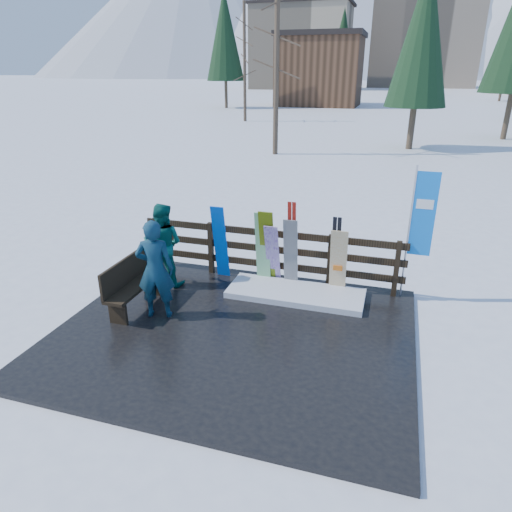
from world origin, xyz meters
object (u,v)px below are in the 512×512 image
(snowboard_0, at_px, (220,242))
(bench, at_px, (131,283))
(person_back, at_px, (163,245))
(snowboard_2, at_px, (267,248))
(rental_flag, at_px, (420,219))
(snowboard_5, at_px, (338,262))
(person_front, at_px, (155,270))
(snowboard_4, at_px, (291,254))
(snowboard_3, at_px, (273,255))
(snowboard_1, at_px, (263,248))

(snowboard_0, bearing_deg, bench, -122.87)
(bench, xyz_separation_m, person_back, (0.10, 1.13, 0.35))
(snowboard_2, distance_m, rental_flag, 2.99)
(snowboard_5, relative_size, person_front, 0.75)
(snowboard_4, xyz_separation_m, snowboard_5, (0.96, 0.00, -0.06))
(rental_flag, bearing_deg, snowboard_5, -169.17)
(snowboard_3, relative_size, person_back, 0.80)
(snowboard_5, bearing_deg, snowboard_3, -180.00)
(bench, xyz_separation_m, rental_flag, (5.01, 2.00, 1.09))
(person_back, bearing_deg, snowboard_2, -167.32)
(snowboard_0, bearing_deg, snowboard_4, 0.00)
(snowboard_2, bearing_deg, snowboard_0, -180.00)
(snowboard_1, relative_size, person_front, 0.87)
(snowboard_0, xyz_separation_m, person_front, (-0.51, -1.85, 0.10))
(snowboard_4, relative_size, person_front, 0.82)
(snowboard_2, bearing_deg, rental_flag, 5.38)
(snowboard_4, relative_size, snowboard_5, 1.10)
(snowboard_1, relative_size, snowboard_3, 1.14)
(snowboard_1, bearing_deg, person_back, -162.80)
(snowboard_2, distance_m, snowboard_5, 1.46)
(snowboard_2, height_order, rental_flag, rental_flag)
(snowboard_4, bearing_deg, bench, -146.66)
(snowboard_1, relative_size, snowboard_2, 0.96)
(snowboard_5, bearing_deg, rental_flag, 10.83)
(snowboard_3, xyz_separation_m, snowboard_4, (0.37, 0.00, 0.07))
(snowboard_2, distance_m, snowboard_4, 0.50)
(snowboard_3, relative_size, person_front, 0.76)
(snowboard_0, xyz_separation_m, snowboard_3, (1.14, 0.00, -0.14))
(bench, bearing_deg, snowboard_5, 25.73)
(snowboard_0, bearing_deg, snowboard_3, 0.00)
(bench, distance_m, snowboard_3, 2.85)
(snowboard_2, height_order, person_back, person_back)
(rental_flag, bearing_deg, snowboard_0, -176.03)
(snowboard_5, bearing_deg, person_front, -148.16)
(snowboard_0, bearing_deg, person_back, -149.44)
(snowboard_1, distance_m, snowboard_5, 1.55)
(snowboard_0, height_order, rental_flag, rental_flag)
(snowboard_3, xyz_separation_m, person_front, (-1.65, -1.85, 0.24))
(snowboard_1, bearing_deg, rental_flag, 5.21)
(snowboard_0, distance_m, snowboard_1, 0.93)
(bench, relative_size, snowboard_3, 1.07)
(snowboard_3, bearing_deg, rental_flag, 5.61)
(snowboard_1, xyz_separation_m, snowboard_4, (0.59, 0.00, -0.05))
(snowboard_0, height_order, person_back, person_back)
(bench, relative_size, snowboard_5, 1.10)
(bench, xyz_separation_m, snowboard_2, (2.14, 1.73, 0.30))
(snowboard_3, bearing_deg, snowboard_5, 0.00)
(snowboard_1, distance_m, snowboard_3, 0.24)
(snowboard_0, relative_size, snowboard_4, 1.10)
(snowboard_3, bearing_deg, bench, -142.51)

